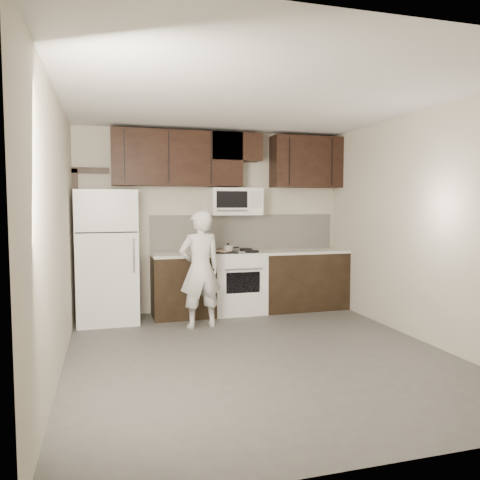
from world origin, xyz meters
name	(u,v)px	position (x,y,z in m)	size (l,w,h in m)	color
floor	(259,354)	(0.00, 0.00, 0.00)	(4.50, 4.50, 0.00)	#4D4A48
back_wall	(213,221)	(0.00, 2.25, 1.35)	(4.00, 4.00, 0.00)	#BCB2A0
ceiling	(260,98)	(0.00, 0.00, 2.70)	(4.50, 4.50, 0.00)	white
counter_run	(257,281)	(0.60, 1.94, 0.46)	(2.95, 0.64, 0.91)	black
stove	(237,282)	(0.30, 1.94, 0.46)	(0.76, 0.66, 0.94)	white
backsplash	(245,232)	(0.50, 2.24, 1.18)	(2.90, 0.02, 0.54)	beige
upper_cabinets	(229,159)	(0.21, 2.08, 2.28)	(3.48, 0.35, 0.78)	black
microwave	(235,202)	(0.30, 2.06, 1.65)	(0.76, 0.42, 0.40)	white
refrigerator	(107,257)	(-1.55, 1.89, 0.90)	(0.80, 0.76, 1.80)	white
door_trim	(79,230)	(-1.92, 2.21, 1.25)	(0.50, 0.08, 2.12)	black
saucepan	(228,249)	(0.12, 1.79, 0.97)	(0.26, 0.15, 0.15)	silver
baking_tray	(225,252)	(0.08, 1.83, 0.92)	(0.39, 0.29, 0.02)	black
pizza	(225,251)	(0.08, 1.83, 0.94)	(0.26, 0.26, 0.02)	beige
person	(200,269)	(-0.39, 1.28, 0.77)	(0.56, 0.37, 1.54)	white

